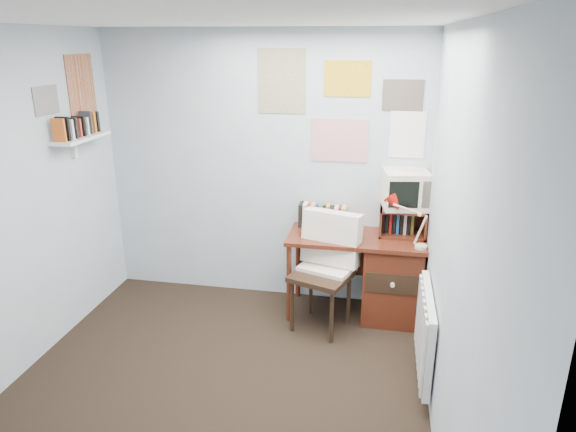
% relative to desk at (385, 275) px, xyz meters
% --- Properties ---
extents(ground, '(3.50, 3.50, 0.00)m').
position_rel_desk_xyz_m(ground, '(-1.17, -1.48, -0.41)').
color(ground, black).
rests_on(ground, ground).
extents(back_wall, '(3.00, 0.02, 2.50)m').
position_rel_desk_xyz_m(back_wall, '(-1.17, 0.27, 0.84)').
color(back_wall, silver).
rests_on(back_wall, ground).
extents(right_wall, '(0.02, 3.50, 2.50)m').
position_rel_desk_xyz_m(right_wall, '(0.33, -1.48, 0.84)').
color(right_wall, silver).
rests_on(right_wall, ground).
extents(ceiling, '(3.00, 3.50, 0.02)m').
position_rel_desk_xyz_m(ceiling, '(-1.17, -1.48, 2.09)').
color(ceiling, white).
rests_on(ceiling, back_wall).
extents(desk, '(1.20, 0.55, 0.76)m').
position_rel_desk_xyz_m(desk, '(0.00, 0.00, 0.00)').
color(desk, '#542113').
rests_on(desk, ground).
extents(desk_chair, '(0.63, 0.62, 0.99)m').
position_rel_desk_xyz_m(desk_chair, '(-0.54, -0.30, 0.09)').
color(desk_chair, black).
rests_on(desk_chair, ground).
extents(desk_lamp, '(0.32, 0.29, 0.37)m').
position_rel_desk_xyz_m(desk_lamp, '(0.27, -0.18, 0.54)').
color(desk_lamp, '#B7150C').
rests_on(desk_lamp, desk).
extents(tv_riser, '(0.40, 0.30, 0.25)m').
position_rel_desk_xyz_m(tv_riser, '(0.12, 0.11, 0.48)').
color(tv_riser, '#542113').
rests_on(tv_riser, desk).
extents(crt_tv, '(0.42, 0.40, 0.35)m').
position_rel_desk_xyz_m(crt_tv, '(0.12, 0.13, 0.78)').
color(crt_tv, beige).
rests_on(crt_tv, tv_riser).
extents(book_row, '(0.60, 0.14, 0.22)m').
position_rel_desk_xyz_m(book_row, '(-0.51, 0.18, 0.46)').
color(book_row, '#542113').
rests_on(book_row, desk).
extents(radiator, '(0.09, 0.80, 0.60)m').
position_rel_desk_xyz_m(radiator, '(0.29, -0.93, 0.01)').
color(radiator, white).
rests_on(radiator, right_wall).
extents(wall_shelf, '(0.20, 0.62, 0.24)m').
position_rel_desk_xyz_m(wall_shelf, '(-2.57, -0.38, 1.21)').
color(wall_shelf, white).
rests_on(wall_shelf, left_wall).
extents(posters_back, '(1.20, 0.01, 0.90)m').
position_rel_desk_xyz_m(posters_back, '(-0.47, 0.26, 1.44)').
color(posters_back, white).
rests_on(posters_back, back_wall).
extents(posters_left, '(0.01, 0.70, 0.60)m').
position_rel_desk_xyz_m(posters_left, '(-2.67, -0.38, 1.59)').
color(posters_left, white).
rests_on(posters_left, left_wall).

